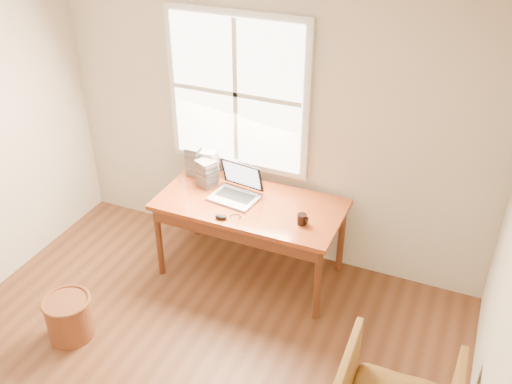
# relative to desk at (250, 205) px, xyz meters

# --- Properties ---
(room_shell) EXTENTS (4.04, 4.54, 2.64)m
(room_shell) POSITION_rel_desk_xyz_m (-0.02, -1.64, 0.59)
(room_shell) COLOR brown
(room_shell) RESTS_ON ground
(desk) EXTENTS (1.60, 0.80, 0.04)m
(desk) POSITION_rel_desk_xyz_m (0.00, 0.00, 0.00)
(desk) COLOR brown
(desk) RESTS_ON room_shell
(wicker_stool) EXTENTS (0.47, 0.47, 0.35)m
(wicker_stool) POSITION_rel_desk_xyz_m (-0.99, -1.30, -0.55)
(wicker_stool) COLOR brown
(wicker_stool) RESTS_ON room_shell
(laptop) EXTENTS (0.44, 0.46, 0.30)m
(laptop) POSITION_rel_desk_xyz_m (-0.15, -0.01, 0.17)
(laptop) COLOR #A5A7AC
(laptop) RESTS_ON desk
(mouse) EXTENTS (0.11, 0.07, 0.03)m
(mouse) POSITION_rel_desk_xyz_m (-0.12, -0.32, 0.04)
(mouse) COLOR black
(mouse) RESTS_ON desk
(coffee_mug) EXTENTS (0.08, 0.08, 0.09)m
(coffee_mug) POSITION_rel_desk_xyz_m (0.51, -0.12, 0.06)
(coffee_mug) COLOR black
(coffee_mug) RESTS_ON desk
(cd_stack_a) EXTENTS (0.14, 0.13, 0.27)m
(cd_stack_a) POSITION_rel_desk_xyz_m (-0.51, 0.24, 0.16)
(cd_stack_a) COLOR #A8ADB3
(cd_stack_a) RESTS_ON desk
(cd_stack_b) EXTENTS (0.20, 0.19, 0.24)m
(cd_stack_b) POSITION_rel_desk_xyz_m (-0.48, 0.13, 0.14)
(cd_stack_b) COLOR #292A2F
(cd_stack_b) RESTS_ON desk
(cd_stack_c) EXTENTS (0.13, 0.11, 0.28)m
(cd_stack_c) POSITION_rel_desk_xyz_m (-0.67, 0.24, 0.16)
(cd_stack_c) COLOR #9A99A5
(cd_stack_c) RESTS_ON desk
(cd_stack_d) EXTENTS (0.17, 0.16, 0.18)m
(cd_stack_d) POSITION_rel_desk_xyz_m (-0.33, 0.36, 0.11)
(cd_stack_d) COLOR #B1B6BD
(cd_stack_d) RESTS_ON desk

